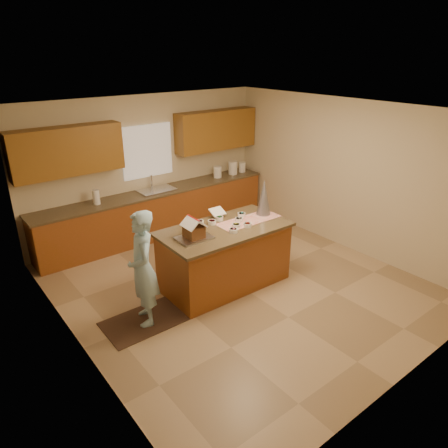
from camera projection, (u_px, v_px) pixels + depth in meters
The scene contains 28 objects.
floor at pixel (237, 284), 6.62m from camera, with size 5.50×5.50×0.00m, color tan.
ceiling at pixel (239, 110), 5.57m from camera, with size 5.50×5.50×0.00m, color silver.
wall_back at pixel (148, 166), 8.09m from camera, with size 5.50×5.50×0.00m, color beige.
wall_front at pixel (415, 281), 4.10m from camera, with size 5.50×5.50×0.00m, color beige.
wall_left at pixel (68, 252), 4.68m from camera, with size 5.50×5.50×0.00m, color beige.
wall_right at pixel (344, 175), 7.52m from camera, with size 5.50×5.50×0.00m, color beige.
stone_accent at pixel (99, 289), 4.15m from camera, with size 2.50×2.50×0.00m, color gray.
window_curtain at pixel (147, 151), 7.95m from camera, with size 1.05×0.03×1.00m, color white.
back_counter_base at pixel (158, 214), 8.23m from camera, with size 4.80×0.60×0.88m, color brown.
back_counter_top at pixel (157, 192), 8.05m from camera, with size 4.85×0.63×0.04m, color brown.
upper_cabinet_left at pixel (67, 151), 6.86m from camera, with size 1.85×0.35×0.80m, color #9B6521.
upper_cabinet_right at pixel (216, 130), 8.62m from camera, with size 1.85×0.35×0.80m, color #9B6521.
sink at pixel (157, 192), 8.05m from camera, with size 0.70×0.45×0.12m, color silver.
faucet at pixel (152, 182), 8.11m from camera, with size 0.03×0.03×0.28m, color silver.
island_base at pixel (225, 258), 6.45m from camera, with size 1.91×0.96×0.94m, color brown.
island_top at pixel (225, 229), 6.26m from camera, with size 2.00×1.04×0.04m, color brown.
table_runner at pixel (249, 220), 6.51m from camera, with size 1.06×0.38×0.01m, color #A91B0C.
baking_tray at pixel (194, 238), 5.88m from camera, with size 0.49×0.36×0.03m, color silver.
cookbook at pixel (217, 212), 6.60m from camera, with size 0.23×0.02×0.19m, color white.
tinsel_tree at pixel (264, 197), 6.63m from camera, with size 0.23×0.23×0.58m, color #B2B3BF.
rug at pixel (144, 321), 5.71m from camera, with size 1.09×0.71×0.01m, color black.
boy at pixel (143, 269), 5.42m from camera, with size 0.58×0.38×1.60m, color #9ECEE1.
canister_a at pixel (218, 172), 8.84m from camera, with size 0.17×0.17×0.24m, color white.
canister_b at pixel (233, 168), 9.07m from camera, with size 0.20×0.20×0.28m, color white.
canister_c at pixel (242, 167), 9.23m from camera, with size 0.15×0.15×0.22m, color white.
paper_towel at pixel (96, 197), 7.30m from camera, with size 0.12×0.12×0.26m, color white.
gingerbread_house at pixel (194, 230), 5.83m from camera, with size 0.30×0.30×0.30m.
candy_bowls at pixel (228, 222), 6.37m from camera, with size 0.84×0.68×0.06m.
Camera 1 is at (-3.69, -4.38, 3.47)m, focal length 33.26 mm.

